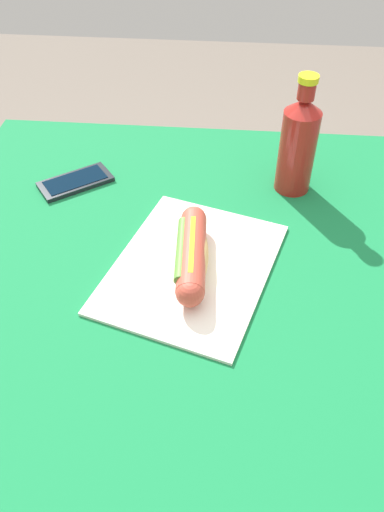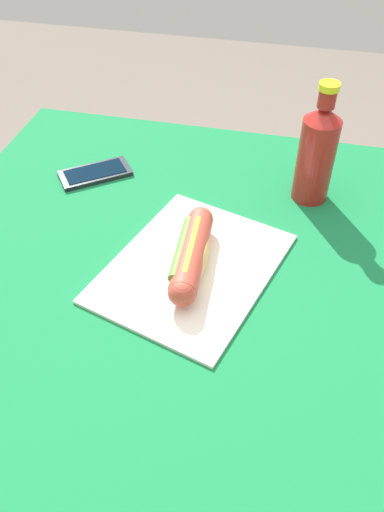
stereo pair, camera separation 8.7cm
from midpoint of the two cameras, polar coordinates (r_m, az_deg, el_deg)
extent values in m
plane|color=#6B6056|center=(1.52, -3.47, -22.86)|extent=(6.00, 6.00, 0.00)
cylinder|color=brown|center=(1.44, 11.82, -3.30)|extent=(0.07, 0.07, 0.73)
cylinder|color=brown|center=(1.50, -15.29, -1.56)|extent=(0.07, 0.07, 0.73)
cube|color=brown|center=(0.89, -5.47, -3.35)|extent=(0.93, 0.85, 0.03)
cube|color=#146B38|center=(0.88, -5.55, -2.59)|extent=(0.99, 0.91, 0.00)
cube|color=silver|center=(0.89, -2.80, -1.40)|extent=(0.38, 0.34, 0.01)
ellipsoid|color=tan|center=(0.87, -2.86, -0.10)|extent=(0.17, 0.06, 0.05)
cylinder|color=#B24233|center=(0.86, -2.87, 0.18)|extent=(0.18, 0.06, 0.05)
sphere|color=#B24233|center=(0.93, -2.48, 3.97)|extent=(0.05, 0.05, 0.05)
sphere|color=#B24233|center=(0.80, -3.33, -4.21)|extent=(0.05, 0.05, 0.05)
cube|color=yellow|center=(0.85, -2.92, 1.20)|extent=(0.14, 0.02, 0.00)
cylinder|color=#4C7A2D|center=(0.86, -3.99, 0.60)|extent=(0.15, 0.03, 0.02)
cube|color=black|center=(1.11, -14.86, 7.77)|extent=(0.14, 0.16, 0.01)
cube|color=black|center=(1.11, -14.90, 7.98)|extent=(0.12, 0.13, 0.00)
cylinder|color=maroon|center=(1.03, 9.02, 11.11)|extent=(0.07, 0.07, 0.17)
cone|color=maroon|center=(0.99, 9.66, 15.84)|extent=(0.07, 0.07, 0.03)
cylinder|color=maroon|center=(0.97, 9.86, 17.35)|extent=(0.03, 0.03, 0.03)
cylinder|color=yellow|center=(0.96, 10.03, 18.51)|extent=(0.04, 0.04, 0.01)
camera|label=1|loc=(0.04, -92.87, -2.72)|focal=36.54mm
camera|label=2|loc=(0.04, 87.13, 2.72)|focal=36.54mm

